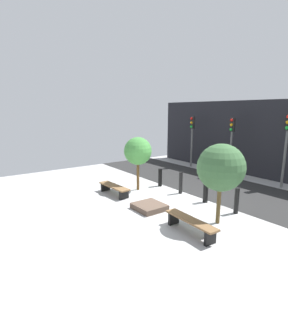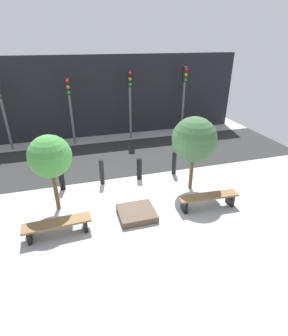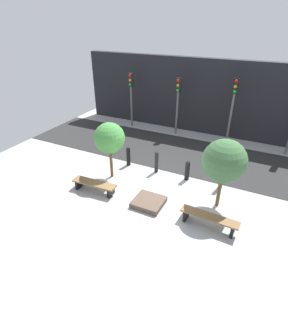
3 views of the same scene
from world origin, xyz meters
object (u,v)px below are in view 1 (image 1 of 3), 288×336
Objects in this scene: bench_right at (191,223)px; traffic_light_mid_east at (287,137)px; traffic_light_west at (192,132)px; tree_behind_left_bench at (138,151)px; planter_bed at (149,207)px; bollard_right at (237,201)px; bollard_center at (206,192)px; bollard_left at (181,183)px; traffic_light_mid_west at (232,136)px; bollard_far_left at (160,177)px; bench_left at (114,188)px; tree_behind_right_bench at (221,168)px.

traffic_light_mid_east is (-0.84, 7.27, 2.14)m from bench_right.
tree_behind_left_bench is at bearing -69.35° from traffic_light_west.
planter_bed is 1.17× the size of bollard_right.
bollard_right is (1.48, 0.00, 0.05)m from bollard_center.
bollard_left is 1.48m from bollard_center.
bollard_far_left is at bearing -98.24° from traffic_light_mid_west.
traffic_light_mid_east is at bearing 0.01° from traffic_light_mid_west.
traffic_light_mid_west is (-0.80, 4.70, 1.82)m from bollard_left.
tree_behind_right_bench is at bearing 12.42° from bench_left.
traffic_light_mid_west is at bearing 99.65° from bollard_left.
bench_right is (4.75, -0.00, 0.03)m from bench_left.
bollard_right is 0.29× the size of traffic_light_west.
tree_behind_right_bench is at bearing -56.66° from traffic_light_mid_west.
bollard_left is at bearing 0.00° from bollard_far_left.
bench_right is 2.33× the size of bollard_center.
planter_bed is 2.51m from bollard_left.
bollard_center is at bearing 125.58° from bench_right.
tree_behind_left_bench is 2.62× the size of bollard_right.
traffic_light_mid_west is (-3.91, 5.95, 0.39)m from tree_behind_right_bench.
tree_behind_left_bench is 2.47m from bollard_left.
tree_behind_left_bench is at bearing -98.00° from traffic_light_mid_west.
traffic_light_west is 1.00× the size of traffic_light_mid_west.
bollard_right is (-0.16, 2.57, 0.14)m from bench_right.
bollard_far_left is 0.27× the size of traffic_light_west.
tree_behind_left_bench reaches higher than bollard_center.
bench_right is at bearing -3.12° from bench_left.
tree_behind_left_bench reaches higher than bollard_right.
bench_left is 0.70× the size of tree_behind_right_bench.
bench_left is at bearing -122.46° from bollard_left.
traffic_light_mid_east is (3.08, 0.00, 0.17)m from traffic_light_mid_west.
bollard_right is at bearing -81.76° from traffic_light_mid_east.
tree_behind_right_bench reaches higher than tree_behind_left_bench.
traffic_light_west is (-6.84, 4.70, 1.84)m from bollard_right.
tree_behind_right_bench reaches higher than bench_left.
bollard_left is 2.96m from bollard_right.
bollard_right is at bearing 15.22° from tree_behind_left_bench.
bollard_far_left is 6.35m from traffic_light_mid_east.
bollard_left reaches higher than bench_right.
bollard_left is 1.17× the size of bollard_center.
bench_right is 1.99× the size of bollard_left.
tree_behind_right_bench is 2.69× the size of bollard_left.
traffic_light_west is (-6.99, 5.95, 0.39)m from tree_behind_right_bench.
bollard_right is (4.44, 0.00, 0.04)m from bollard_far_left.
tree_behind_right_bench is 7.13m from traffic_light_mid_west.
traffic_light_mid_east is at bearing 98.24° from bollard_right.
tree_behind_left_bench is at bearing -123.34° from traffic_light_mid_east.
bollard_left reaches higher than planter_bed.
planter_bed is at bearing -77.72° from traffic_light_mid_west.
bollard_right is at bearing 46.87° from planter_bed.
traffic_light_west is (-3.88, 4.70, 1.82)m from bollard_left.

